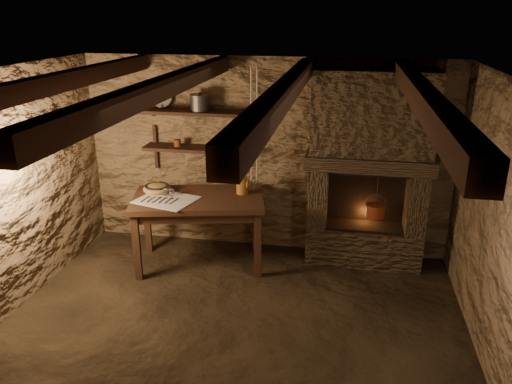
% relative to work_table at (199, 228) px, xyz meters
% --- Properties ---
extents(floor, '(4.50, 4.50, 0.00)m').
position_rel_work_table_xyz_m(floor, '(0.67, -1.36, -0.46)').
color(floor, black).
rests_on(floor, ground).
extents(back_wall, '(4.50, 0.04, 2.40)m').
position_rel_work_table_xyz_m(back_wall, '(0.67, 0.64, 0.74)').
color(back_wall, brown).
rests_on(back_wall, floor).
extents(front_wall, '(4.50, 0.04, 2.40)m').
position_rel_work_table_xyz_m(front_wall, '(0.67, -3.36, 0.74)').
color(front_wall, brown).
rests_on(front_wall, floor).
extents(right_wall, '(0.04, 4.00, 2.40)m').
position_rel_work_table_xyz_m(right_wall, '(2.92, -1.36, 0.74)').
color(right_wall, brown).
rests_on(right_wall, floor).
extents(ceiling, '(4.50, 4.00, 0.04)m').
position_rel_work_table_xyz_m(ceiling, '(0.67, -1.36, 1.94)').
color(ceiling, black).
rests_on(ceiling, back_wall).
extents(beam_far_left, '(0.14, 3.95, 0.16)m').
position_rel_work_table_xyz_m(beam_far_left, '(-0.83, -1.36, 1.85)').
color(beam_far_left, black).
rests_on(beam_far_left, ceiling).
extents(beam_mid_left, '(0.14, 3.95, 0.16)m').
position_rel_work_table_xyz_m(beam_mid_left, '(0.17, -1.36, 1.85)').
color(beam_mid_left, black).
rests_on(beam_mid_left, ceiling).
extents(beam_mid_right, '(0.14, 3.95, 0.16)m').
position_rel_work_table_xyz_m(beam_mid_right, '(1.17, -1.36, 1.85)').
color(beam_mid_right, black).
rests_on(beam_mid_right, ceiling).
extents(beam_far_right, '(0.14, 3.95, 0.16)m').
position_rel_work_table_xyz_m(beam_far_right, '(2.17, -1.36, 1.85)').
color(beam_far_right, black).
rests_on(beam_far_right, ceiling).
extents(shelf_lower, '(1.25, 0.30, 0.04)m').
position_rel_work_table_xyz_m(shelf_lower, '(-0.18, 0.48, 0.84)').
color(shelf_lower, black).
rests_on(shelf_lower, back_wall).
extents(shelf_upper, '(1.25, 0.30, 0.04)m').
position_rel_work_table_xyz_m(shelf_upper, '(-0.18, 0.48, 1.29)').
color(shelf_upper, black).
rests_on(shelf_upper, back_wall).
extents(hearth, '(1.43, 0.51, 2.30)m').
position_rel_work_table_xyz_m(hearth, '(1.92, 0.41, 0.76)').
color(hearth, '#34271A').
rests_on(hearth, floor).
extents(work_table, '(1.66, 1.18, 0.86)m').
position_rel_work_table_xyz_m(work_table, '(0.00, 0.00, 0.00)').
color(work_table, '#351E12').
rests_on(work_table, floor).
extents(linen_cloth, '(0.75, 0.66, 0.01)m').
position_rel_work_table_xyz_m(linen_cloth, '(-0.32, -0.17, 0.40)').
color(linen_cloth, white).
rests_on(linen_cloth, work_table).
extents(pewter_cutlery_row, '(0.57, 0.34, 0.01)m').
position_rel_work_table_xyz_m(pewter_cutlery_row, '(-0.32, -0.19, 0.41)').
color(pewter_cutlery_row, gray).
rests_on(pewter_cutlery_row, linen_cloth).
extents(drinking_glasses, '(0.20, 0.06, 0.08)m').
position_rel_work_table_xyz_m(drinking_glasses, '(-0.30, -0.05, 0.45)').
color(drinking_glasses, white).
rests_on(drinking_glasses, linen_cloth).
extents(stoneware_jug, '(0.15, 0.15, 0.47)m').
position_rel_work_table_xyz_m(stoneware_jug, '(0.48, 0.20, 0.60)').
color(stoneware_jug, '#A3661F').
rests_on(stoneware_jug, work_table).
extents(wooden_bowl, '(0.43, 0.43, 0.12)m').
position_rel_work_table_xyz_m(wooden_bowl, '(-0.52, 0.07, 0.44)').
color(wooden_bowl, '#9B7643').
rests_on(wooden_bowl, work_table).
extents(iron_stockpot, '(0.28, 0.28, 0.17)m').
position_rel_work_table_xyz_m(iron_stockpot, '(-0.08, 0.48, 1.39)').
color(iron_stockpot, '#322F2C').
rests_on(iron_stockpot, shelf_upper).
extents(tin_pan, '(0.27, 0.13, 0.26)m').
position_rel_work_table_xyz_m(tin_pan, '(-0.59, 0.58, 1.44)').
color(tin_pan, gray).
rests_on(tin_pan, shelf_upper).
extents(small_kettle, '(0.17, 0.14, 0.15)m').
position_rel_work_table_xyz_m(small_kettle, '(0.18, 0.48, 0.91)').
color(small_kettle, gray).
rests_on(small_kettle, shelf_lower).
extents(rusty_tin, '(0.10, 0.10, 0.08)m').
position_rel_work_table_xyz_m(rusty_tin, '(-0.39, 0.48, 0.90)').
color(rusty_tin, '#4F240F').
rests_on(rusty_tin, shelf_lower).
extents(red_pot, '(0.27, 0.27, 0.54)m').
position_rel_work_table_xyz_m(red_pot, '(2.04, 0.36, 0.24)').
color(red_pot, maroon).
rests_on(red_pot, hearth).
extents(hanging_ropes, '(0.08, 0.08, 1.20)m').
position_rel_work_table_xyz_m(hanging_ropes, '(0.72, -0.31, 1.34)').
color(hanging_ropes, tan).
rests_on(hanging_ropes, ceiling).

